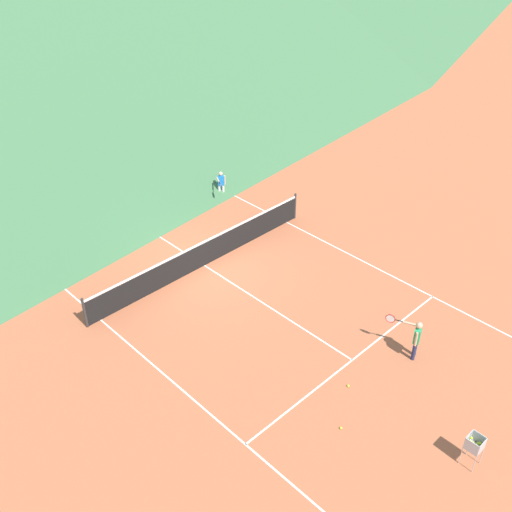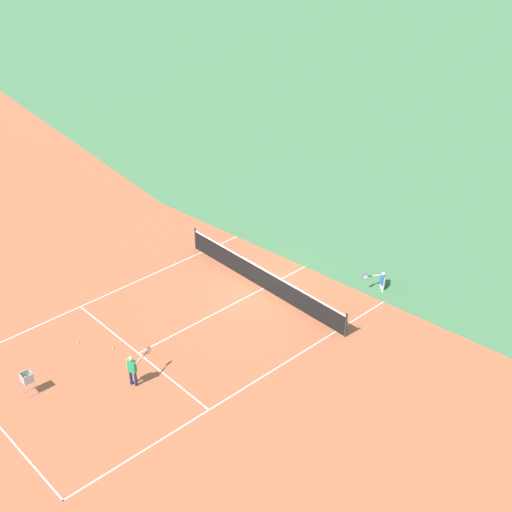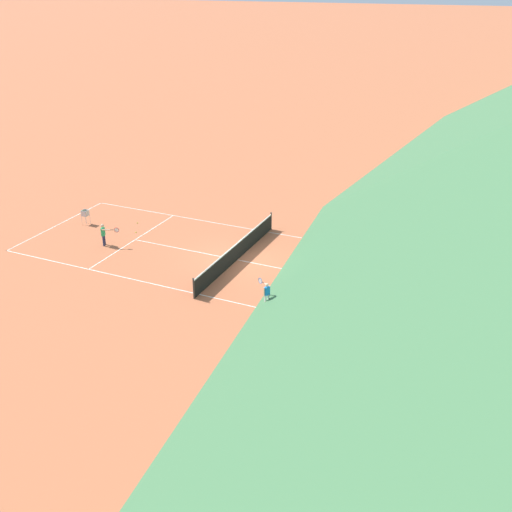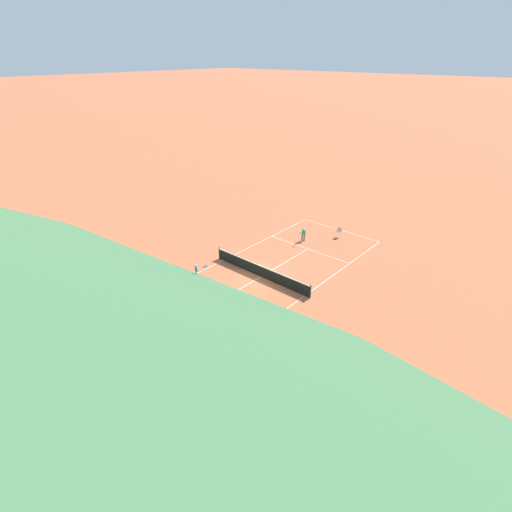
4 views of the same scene
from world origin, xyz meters
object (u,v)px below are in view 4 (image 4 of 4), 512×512
object	(u,v)px
player_far_baseline	(303,234)
player_near_service	(187,303)
tennis_ball_far_corner	(259,302)
tennis_net	(261,271)
tennis_ball_alley_right	(320,249)
ball_hopper	(340,230)
player_near_baseline	(197,270)
tennis_ball_mid_court	(337,251)
tennis_ball_service_box	(199,321)

from	to	relation	value
player_far_baseline	player_near_service	xyz separation A→B (m)	(-0.65, 14.19, -0.07)
player_near_service	tennis_ball_far_corner	xyz separation A→B (m)	(-2.85, -3.98, -0.63)
tennis_ball_far_corner	tennis_net	bearing A→B (deg)	-51.56
tennis_ball_alley_right	ball_hopper	bearing A→B (deg)	-87.90
player_near_service	player_near_baseline	distance (m)	4.59
player_near_baseline	tennis_ball_mid_court	xyz separation A→B (m)	(-5.75, -10.94, -0.62)
tennis_net	ball_hopper	world-z (taller)	tennis_net
player_near_baseline	ball_hopper	bearing A→B (deg)	-107.86
player_far_baseline	tennis_ball_mid_court	size ratio (longest dim) A/B	19.05
player_near_service	ball_hopper	distance (m)	17.19
player_far_baseline	tennis_ball_service_box	bearing A→B (deg)	97.99
player_far_baseline	tennis_ball_alley_right	size ratio (longest dim) A/B	19.05
player_near_service	tennis_ball_alley_right	size ratio (longest dim) A/B	17.10
tennis_ball_mid_court	tennis_ball_alley_right	world-z (taller)	same
tennis_ball_mid_court	ball_hopper	world-z (taller)	ball_hopper
tennis_ball_mid_court	tennis_ball_alley_right	xyz separation A→B (m)	(1.23, 0.75, 0.00)
player_near_baseline	tennis_ball_mid_court	world-z (taller)	player_near_baseline
player_near_service	tennis_ball_alley_right	bearing A→B (deg)	-96.40
tennis_net	player_near_baseline	distance (m)	4.89
player_near_service	tennis_ball_mid_court	size ratio (longest dim) A/B	17.10
tennis_ball_service_box	tennis_ball_mid_court	xyz separation A→B (m)	(-1.38, -14.69, 0.00)
tennis_ball_alley_right	ball_hopper	distance (m)	3.51
player_far_baseline	tennis_ball_far_corner	world-z (taller)	player_far_baseline
tennis_ball_mid_court	tennis_ball_far_corner	size ratio (longest dim) A/B	1.00
tennis_net	tennis_ball_mid_court	bearing A→B (deg)	-105.23
tennis_ball_alley_right	tennis_ball_far_corner	bearing A→B (deg)	97.72
tennis_ball_service_box	ball_hopper	world-z (taller)	ball_hopper
player_near_service	tennis_ball_service_box	size ratio (longest dim) A/B	17.10
tennis_net	tennis_ball_service_box	world-z (taller)	tennis_net
player_far_baseline	ball_hopper	size ratio (longest dim) A/B	1.41
tennis_net	player_near_service	distance (m)	6.77
tennis_net	tennis_ball_far_corner	bearing A→B (deg)	128.44
player_far_baseline	tennis_ball_mid_court	world-z (taller)	player_far_baseline
player_far_baseline	player_near_baseline	world-z (taller)	player_far_baseline
player_near_service	tennis_ball_mid_court	distance (m)	14.70
player_near_baseline	tennis_ball_mid_court	bearing A→B (deg)	-117.73
tennis_net	player_far_baseline	size ratio (longest dim) A/B	7.30
tennis_ball_service_box	ball_hopper	size ratio (longest dim) A/B	0.07
player_far_baseline	tennis_ball_service_box	distance (m)	14.62
player_near_service	ball_hopper	bearing A→B (deg)	-94.70
tennis_ball_service_box	tennis_ball_mid_court	size ratio (longest dim) A/B	1.00
player_far_baseline	tennis_ball_alley_right	xyz separation A→B (m)	(-2.18, 0.52, -0.70)
tennis_ball_service_box	tennis_ball_mid_court	bearing A→B (deg)	-95.38
tennis_ball_mid_court	ball_hopper	xyz separation A→B (m)	(1.36, -2.70, 0.63)
player_far_baseline	tennis_ball_alley_right	distance (m)	2.35
tennis_ball_alley_right	tennis_net	bearing A→B (deg)	82.90
player_near_baseline	tennis_net	bearing A→B (deg)	-138.43
player_near_baseline	tennis_ball_alley_right	world-z (taller)	player_near_baseline
player_near_service	tennis_ball_alley_right	xyz separation A→B (m)	(-1.53, -13.68, -0.63)
player_far_baseline	tennis_ball_alley_right	bearing A→B (deg)	166.62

